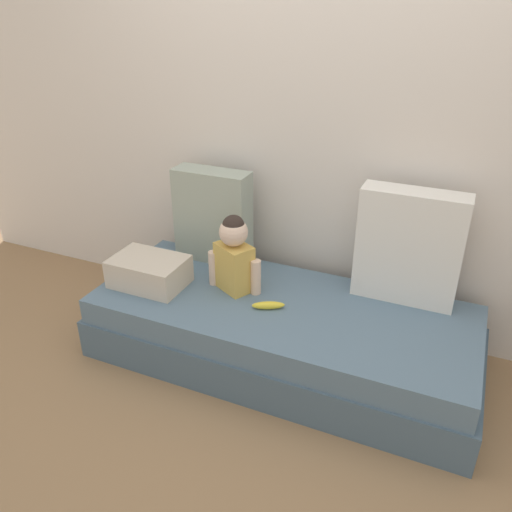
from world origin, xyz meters
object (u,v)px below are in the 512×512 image
object	(u,v)px
throw_pillow_left	(213,216)
folded_blanket	(149,271)
throw_pillow_right	(409,247)
banana	(268,305)
couch	(281,332)
toddler	(234,254)

from	to	relation	value
throw_pillow_left	folded_blanket	world-z (taller)	throw_pillow_left
throw_pillow_right	banana	xyz separation A→B (m)	(-0.61, -0.39, -0.28)
throw_pillow_right	folded_blanket	size ratio (longest dim) A/B	1.50
couch	throw_pillow_right	xyz separation A→B (m)	(0.56, 0.32, 0.48)
toddler	folded_blanket	bearing A→B (deg)	-162.02
throw_pillow_right	toddler	distance (m)	0.90
folded_blanket	throw_pillow_left	bearing A→B (deg)	66.81
throw_pillow_left	throw_pillow_right	distance (m)	1.13
toddler	folded_blanket	xyz separation A→B (m)	(-0.45, -0.15, -0.13)
toddler	banana	xyz separation A→B (m)	(0.25, -0.11, -0.19)
throw_pillow_right	banana	world-z (taller)	throw_pillow_right
couch	banana	bearing A→B (deg)	-122.20
folded_blanket	banana	bearing A→B (deg)	2.64
throw_pillow_left	banana	bearing A→B (deg)	-37.02
throw_pillow_left	folded_blanket	size ratio (longest dim) A/B	1.39
couch	folded_blanket	size ratio (longest dim) A/B	5.12
throw_pillow_right	folded_blanket	bearing A→B (deg)	-162.09
couch	toddler	bearing A→B (deg)	171.83
throw_pillow_left	banana	world-z (taller)	throw_pillow_left
toddler	banana	bearing A→B (deg)	-24.81
couch	throw_pillow_left	size ratio (longest dim) A/B	3.69
throw_pillow_left	toddler	distance (m)	0.39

